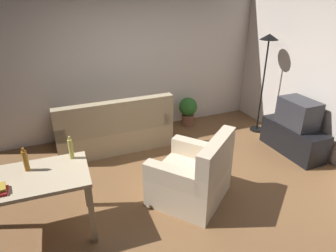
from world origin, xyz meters
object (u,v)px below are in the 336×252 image
at_px(couch, 114,130).
at_px(armchair, 194,177).
at_px(tv, 298,113).
at_px(desk, 30,186).
at_px(bottle_amber, 26,161).
at_px(bottle_squat, 71,149).
at_px(tv_stand, 293,139).
at_px(potted_plant, 188,109).
at_px(torchiere_lamp, 267,57).

xyz_separation_m(couch, armchair, (0.61, -1.79, 0.01)).
distance_m(couch, tv, 3.04).
relative_size(desk, armchair, 1.00).
bearing_deg(armchair, tv, 153.46).
distance_m(couch, armchair, 1.89).
height_order(tv, bottle_amber, bottle_amber).
bearing_deg(tv, armchair, 102.05).
height_order(couch, bottle_squat, bottle_squat).
distance_m(tv_stand, armchair, 2.14).
relative_size(potted_plant, bottle_amber, 2.13).
distance_m(tv_stand, bottle_squat, 3.56).
relative_size(tv_stand, desk, 0.89).
height_order(tv_stand, torchiere_lamp, torchiere_lamp).
xyz_separation_m(couch, bottle_squat, (-0.80, -1.48, 0.57)).
bearing_deg(potted_plant, desk, -144.54).
relative_size(desk, bottle_squat, 4.54).
xyz_separation_m(couch, bottle_amber, (-1.26, -1.56, 0.57)).
bearing_deg(torchiere_lamp, tv, -89.78).
bearing_deg(couch, potted_plant, -168.70).
bearing_deg(tv, potted_plant, 34.50).
distance_m(bottle_amber, bottle_squat, 0.47).
bearing_deg(torchiere_lamp, bottle_amber, -164.09).
relative_size(couch, desk, 1.54).
bearing_deg(torchiere_lamp, desk, -162.21).
bearing_deg(tv_stand, bottle_squat, 92.34).
height_order(desk, potted_plant, desk).
xyz_separation_m(couch, tv, (2.70, -1.34, 0.39)).
distance_m(tv, armchair, 2.17).
height_order(torchiere_lamp, bottle_squat, torchiere_lamp).
distance_m(couch, tv_stand, 3.01).
height_order(couch, bottle_amber, bottle_amber).
height_order(tv_stand, armchair, armchair).
distance_m(torchiere_lamp, desk, 4.23).
xyz_separation_m(bottle_amber, bottle_squat, (0.46, 0.08, 0.00)).
bearing_deg(tv_stand, couch, 63.58).
bearing_deg(tv, couch, 63.61).
height_order(couch, tv, same).
xyz_separation_m(tv, bottle_squat, (-3.50, -0.14, 0.18)).
bearing_deg(desk, tv, 7.67).
xyz_separation_m(tv_stand, potted_plant, (-1.13, 1.65, 0.09)).
distance_m(tv, potted_plant, 2.04).
distance_m(couch, torchiere_lamp, 2.95).
relative_size(tv, armchair, 0.49).
relative_size(torchiere_lamp, desk, 1.47).
bearing_deg(couch, desk, 53.46).
distance_m(potted_plant, bottle_squat, 3.02).
relative_size(couch, torchiere_lamp, 1.05).
height_order(potted_plant, bottle_amber, bottle_amber).
height_order(couch, torchiere_lamp, torchiere_lamp).
height_order(potted_plant, bottle_squat, bottle_squat).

